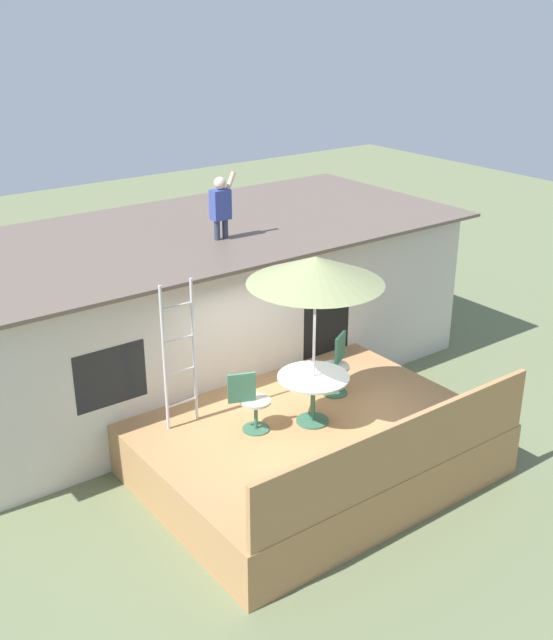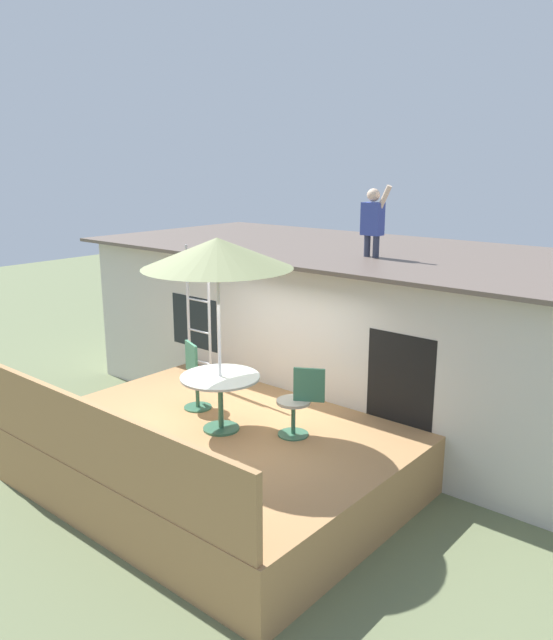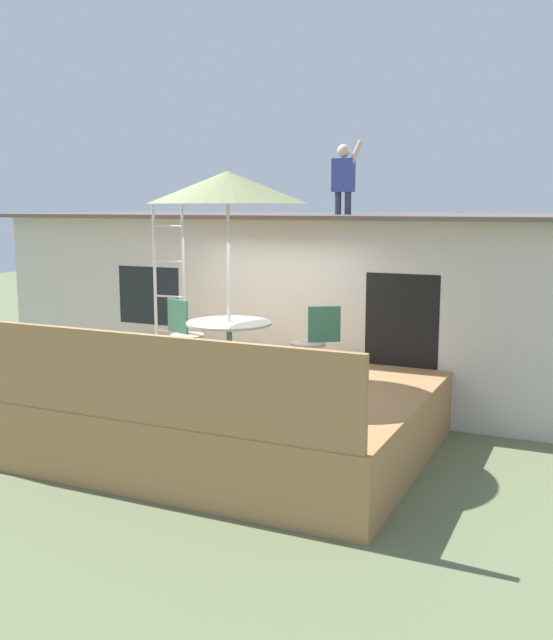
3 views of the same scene
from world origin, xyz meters
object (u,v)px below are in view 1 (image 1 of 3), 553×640
(patio_umbrella, at_px, (316,270))
(patio_chair_right, at_px, (337,365))
(person_figure, at_px, (221,203))
(patio_table, at_px, (313,386))
(step_ladder, at_px, (179,355))
(patio_chair_left, at_px, (251,402))

(patio_umbrella, distance_m, patio_chair_right, 2.16)
(person_figure, distance_m, patio_chair_right, 3.30)
(patio_table, relative_size, patio_chair_right, 1.13)
(patio_chair_right, bearing_deg, step_ladder, -42.82)
(person_figure, bearing_deg, patio_umbrella, -97.72)
(patio_chair_left, bearing_deg, step_ladder, 154.85)
(step_ladder, bearing_deg, patio_chair_right, -13.02)
(patio_umbrella, relative_size, step_ladder, 1.15)
(patio_chair_right, bearing_deg, patio_table, -0.00)
(person_figure, bearing_deg, patio_chair_left, -115.68)
(patio_umbrella, xyz_separation_m, patio_chair_right, (0.90, 0.52, -1.89))
(step_ladder, distance_m, person_figure, 3.10)
(patio_umbrella, distance_m, step_ladder, 2.27)
(step_ladder, relative_size, patio_chair_right, 2.39)
(patio_chair_left, height_order, patio_chair_right, same)
(patio_chair_right, bearing_deg, patio_umbrella, -0.00)
(step_ladder, distance_m, patio_chair_right, 2.60)
(patio_table, bearing_deg, person_figure, 82.28)
(person_figure, relative_size, patio_chair_left, 1.21)
(step_ladder, relative_size, person_figure, 1.98)
(step_ladder, bearing_deg, person_figure, 43.83)
(person_figure, xyz_separation_m, patio_chair_left, (-1.26, -2.62, -2.15))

